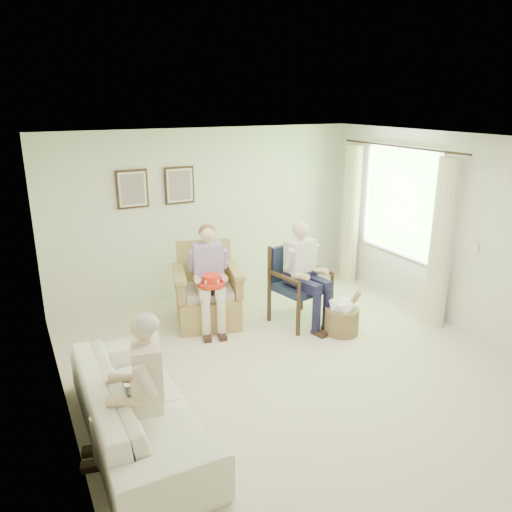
# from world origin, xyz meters

# --- Properties ---
(floor) EXTENTS (5.50, 5.50, 0.00)m
(floor) POSITION_xyz_m (0.00, 0.00, 0.00)
(floor) COLOR beige
(floor) RESTS_ON ground
(back_wall) EXTENTS (5.00, 0.04, 2.60)m
(back_wall) POSITION_xyz_m (0.00, 2.75, 1.30)
(back_wall) COLOR silver
(back_wall) RESTS_ON ground
(left_wall) EXTENTS (0.04, 5.50, 2.60)m
(left_wall) POSITION_xyz_m (-2.50, 0.00, 1.30)
(left_wall) COLOR silver
(left_wall) RESTS_ON ground
(right_wall) EXTENTS (0.04, 5.50, 2.60)m
(right_wall) POSITION_xyz_m (2.50, 0.00, 1.30)
(right_wall) COLOR silver
(right_wall) RESTS_ON ground
(ceiling) EXTENTS (5.00, 5.50, 0.02)m
(ceiling) POSITION_xyz_m (0.00, 0.00, 2.60)
(ceiling) COLOR white
(ceiling) RESTS_ON back_wall
(window) EXTENTS (0.13, 2.50, 1.63)m
(window) POSITION_xyz_m (2.46, 1.20, 1.58)
(window) COLOR #2D6B23
(window) RESTS_ON right_wall
(curtain_left) EXTENTS (0.34, 0.34, 2.30)m
(curtain_left) POSITION_xyz_m (2.33, 0.22, 1.15)
(curtain_left) COLOR beige
(curtain_left) RESTS_ON ground
(curtain_right) EXTENTS (0.34, 0.34, 2.30)m
(curtain_right) POSITION_xyz_m (2.33, 2.18, 1.15)
(curtain_right) COLOR beige
(curtain_right) RESTS_ON ground
(framed_print_left) EXTENTS (0.45, 0.05, 0.55)m
(framed_print_left) POSITION_xyz_m (-1.15, 2.71, 1.78)
(framed_print_left) COLOR #382114
(framed_print_left) RESTS_ON back_wall
(framed_print_right) EXTENTS (0.45, 0.05, 0.55)m
(framed_print_right) POSITION_xyz_m (-0.45, 2.71, 1.78)
(framed_print_right) COLOR #382114
(framed_print_right) RESTS_ON back_wall
(wicker_armchair) EXTENTS (0.87, 0.86, 1.11)m
(wicker_armchair) POSITION_xyz_m (-0.46, 1.70, 0.35)
(wicker_armchair) COLOR tan
(wicker_armchair) RESTS_ON ground
(wood_armchair) EXTENTS (0.69, 0.65, 1.06)m
(wood_armchair) POSITION_xyz_m (0.69, 1.20, 0.58)
(wood_armchair) COLOR black
(wood_armchair) RESTS_ON ground
(sofa) EXTENTS (2.28, 0.89, 0.67)m
(sofa) POSITION_xyz_m (-1.95, -0.36, 0.33)
(sofa) COLOR white
(sofa) RESTS_ON ground
(person_wicker) EXTENTS (0.40, 0.62, 1.38)m
(person_wicker) POSITION_xyz_m (-0.46, 1.55, 0.82)
(person_wicker) COLOR beige
(person_wicker) RESTS_ON ground
(person_dark) EXTENTS (0.40, 0.63, 1.42)m
(person_dark) POSITION_xyz_m (0.69, 1.03, 0.84)
(person_dark) COLOR #191835
(person_dark) RESTS_ON ground
(person_sofa) EXTENTS (0.42, 0.63, 1.31)m
(person_sofa) POSITION_xyz_m (-1.95, -0.65, 0.75)
(person_sofa) COLOR beige
(person_sofa) RESTS_ON ground
(red_hat) EXTENTS (0.36, 0.36, 0.14)m
(red_hat) POSITION_xyz_m (-0.53, 1.36, 0.73)
(red_hat) COLOR red
(red_hat) RESTS_ON person_wicker
(hatbox) EXTENTS (0.56, 0.56, 0.67)m
(hatbox) POSITION_xyz_m (1.00, 0.55, 0.26)
(hatbox) COLOR tan
(hatbox) RESTS_ON ground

